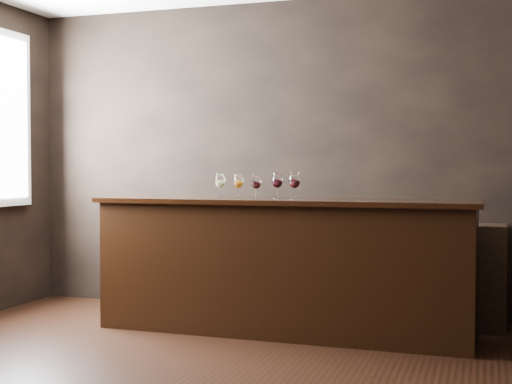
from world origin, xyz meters
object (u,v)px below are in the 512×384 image
(glass_red_c, at_px, (295,181))
(glass_amber, at_px, (238,182))
(bar_counter, at_px, (283,268))
(glass_red_b, at_px, (277,181))
(glass_white, at_px, (220,182))
(back_bar_shelf, at_px, (359,271))
(glass_red_a, at_px, (256,183))

(glass_red_c, bearing_deg, glass_amber, 173.91)
(bar_counter, xyz_separation_m, glass_red_b, (-0.06, 0.03, 0.69))
(glass_white, bearing_deg, back_bar_shelf, 30.59)
(glass_white, bearing_deg, glass_red_a, 6.44)
(glass_amber, relative_size, glass_red_c, 0.93)
(glass_amber, xyz_separation_m, glass_red_c, (0.48, -0.05, 0.01))
(glass_red_a, height_order, glass_red_c, glass_red_c)
(back_bar_shelf, distance_m, glass_red_c, 1.08)
(glass_red_c, bearing_deg, glass_red_a, 168.10)
(back_bar_shelf, xyz_separation_m, glass_red_c, (-0.40, -0.64, 0.78))
(glass_red_b, relative_size, glass_red_c, 0.98)
(glass_amber, distance_m, glass_red_c, 0.48)
(bar_counter, bearing_deg, glass_red_b, 154.85)
(back_bar_shelf, distance_m, glass_red_a, 1.20)
(bar_counter, height_order, back_bar_shelf, bar_counter)
(bar_counter, bearing_deg, glass_red_a, 172.13)
(glass_amber, bearing_deg, glass_red_c, -6.09)
(glass_white, bearing_deg, glass_red_b, 2.93)
(glass_amber, bearing_deg, glass_red_a, 7.67)
(glass_red_b, bearing_deg, glass_red_c, -21.31)
(glass_amber, bearing_deg, bar_counter, -2.65)
(back_bar_shelf, relative_size, glass_red_c, 11.31)
(glass_white, xyz_separation_m, glass_amber, (0.15, 0.01, -0.00))
(back_bar_shelf, xyz_separation_m, glass_red_a, (-0.73, -0.57, 0.76))
(back_bar_shelf, height_order, glass_amber, glass_amber)
(bar_counter, xyz_separation_m, back_bar_shelf, (0.50, 0.61, -0.09))
(glass_white, height_order, glass_red_c, glass_red_c)
(bar_counter, distance_m, back_bar_shelf, 0.79)
(glass_white, distance_m, glass_red_b, 0.47)
(bar_counter, bearing_deg, glass_white, -179.30)
(bar_counter, relative_size, back_bar_shelf, 1.24)
(glass_amber, height_order, glass_red_b, glass_red_b)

